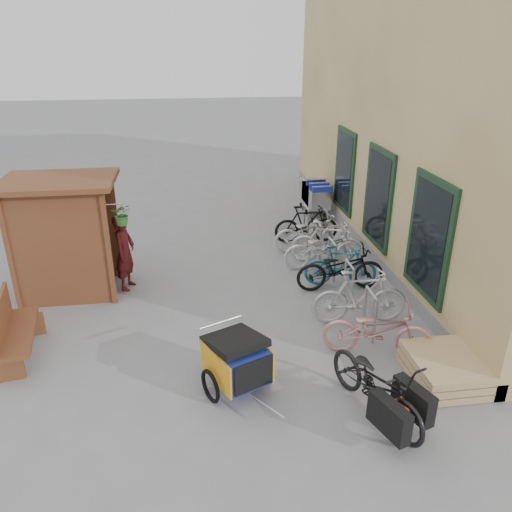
{
  "coord_description": "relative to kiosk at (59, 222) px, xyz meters",
  "views": [
    {
      "loc": [
        -0.73,
        -7.24,
        4.84
      ],
      "look_at": [
        0.5,
        1.5,
        1.0
      ],
      "focal_mm": 35.0,
      "sensor_mm": 36.0,
      "label": 1
    }
  ],
  "objects": [
    {
      "name": "kiosk",
      "position": [
        0.0,
        0.0,
        0.0
      ],
      "size": [
        2.49,
        1.65,
        2.4
      ],
      "color": "brown",
      "rests_on": "ground"
    },
    {
      "name": "building",
      "position": [
        9.77,
        2.03,
        1.94
      ],
      "size": [
        6.07,
        13.0,
        7.0
      ],
      "color": "#D5BB7A",
      "rests_on": "ground"
    },
    {
      "name": "bike_5",
      "position": [
        5.69,
        0.67,
        -1.03
      ],
      "size": [
        1.79,
        0.98,
        1.04
      ],
      "primitive_type": "imported",
      "rotation": [
        0.0,
        0.0,
        1.27
      ],
      "color": "beige",
      "rests_on": "ground"
    },
    {
      "name": "bike_7",
      "position": [
        5.51,
        2.03,
        -1.06
      ],
      "size": [
        1.66,
        0.51,
        0.99
      ],
      "primitive_type": "imported",
      "rotation": [
        0.0,
        0.0,
        1.54
      ],
      "color": "black",
      "rests_on": "ground"
    },
    {
      "name": "person_kiosk",
      "position": [
        1.18,
        0.03,
        -0.75
      ],
      "size": [
        0.55,
        0.68,
        1.61
      ],
      "primitive_type": "imported",
      "rotation": [
        0.0,
        0.0,
        1.26
      ],
      "color": "maroon",
      "rests_on": "ground"
    },
    {
      "name": "bike_0",
      "position": [
        5.5,
        -3.05,
        -1.08
      ],
      "size": [
        1.89,
        1.11,
        0.94
      ],
      "primitive_type": "imported",
      "rotation": [
        0.0,
        0.0,
        1.28
      ],
      "color": "#D08786",
      "rests_on": "ground"
    },
    {
      "name": "bike_1",
      "position": [
        5.54,
        -2.02,
        -1.02
      ],
      "size": [
        1.79,
        0.61,
        1.06
      ],
      "primitive_type": "imported",
      "rotation": [
        0.0,
        0.0,
        1.5
      ],
      "color": "silver",
      "rests_on": "ground"
    },
    {
      "name": "cargo_bike",
      "position": [
        4.98,
        -4.46,
        -1.06
      ],
      "size": [
        1.25,
        2.0,
        0.99
      ],
      "rotation": [
        0.0,
        0.0,
        0.34
      ],
      "color": "black",
      "rests_on": "ground"
    },
    {
      "name": "ground",
      "position": [
        3.28,
        -2.47,
        -1.55
      ],
      "size": [
        80.0,
        80.0,
        0.0
      ],
      "primitive_type": "plane",
      "color": "gray"
    },
    {
      "name": "shopping_carts",
      "position": [
        6.28,
        4.25,
        -0.92
      ],
      "size": [
        0.61,
        1.69,
        1.09
      ],
      "color": "silver",
      "rests_on": "ground"
    },
    {
      "name": "bike_6",
      "position": [
        5.47,
        1.49,
        -1.07
      ],
      "size": [
        1.87,
        0.82,
        0.96
      ],
      "primitive_type": "imported",
      "rotation": [
        0.0,
        0.0,
        1.67
      ],
      "color": "beige",
      "rests_on": "ground"
    },
    {
      "name": "bike_4",
      "position": [
        5.52,
        0.44,
        -1.07
      ],
      "size": [
        1.84,
        0.69,
        0.96
      ],
      "primitive_type": "imported",
      "rotation": [
        0.0,
        0.0,
        1.6
      ],
      "color": "silver",
      "rests_on": "ground"
    },
    {
      "name": "bike_2",
      "position": [
        5.59,
        -0.68,
        -1.07
      ],
      "size": [
        1.85,
        0.68,
        0.97
      ],
      "primitive_type": "imported",
      "rotation": [
        0.0,
        0.0,
        1.55
      ],
      "color": "black",
      "rests_on": "ground"
    },
    {
      "name": "bench",
      "position": [
        -0.41,
        -2.29,
        -1.03
      ],
      "size": [
        0.74,
        1.66,
        1.02
      ],
      "rotation": [
        0.0,
        0.0,
        0.17
      ],
      "color": "brown",
      "rests_on": "ground"
    },
    {
      "name": "bike_3",
      "position": [
        5.65,
        -0.5,
        -1.09
      ],
      "size": [
        1.58,
        0.72,
        0.92
      ],
      "primitive_type": "imported",
      "rotation": [
        0.0,
        0.0,
        1.38
      ],
      "color": "teal",
      "rests_on": "ground"
    },
    {
      "name": "child_trailer",
      "position": [
        3.12,
        -3.64,
        -1.02
      ],
      "size": [
        1.09,
        1.64,
        0.96
      ],
      "rotation": [
        0.0,
        0.0,
        0.43
      ],
      "color": "navy",
      "rests_on": "ground"
    },
    {
      "name": "bike_rack",
      "position": [
        5.58,
        -0.07,
        -1.04
      ],
      "size": [
        0.05,
        5.35,
        0.86
      ],
      "color": "#A5A8AD",
      "rests_on": "ground"
    },
    {
      "name": "pallet_stack",
      "position": [
        6.28,
        -3.87,
        -1.34
      ],
      "size": [
        1.0,
        1.2,
        0.4
      ],
      "color": "tan",
      "rests_on": "ground"
    }
  ]
}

